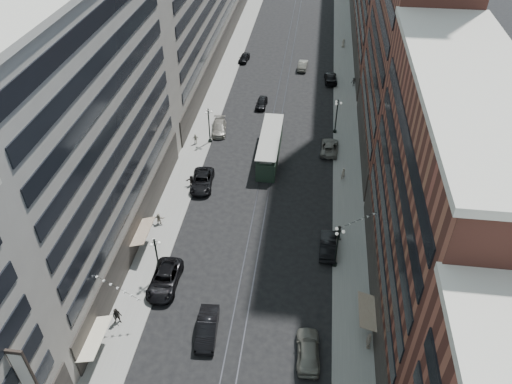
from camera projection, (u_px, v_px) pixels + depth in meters
The scene contains 33 objects.
ground at pixel (275, 129), 77.28m from camera, with size 220.00×220.00×0.00m, color black.
sidewalk_west at pixel (217, 95), 86.11m from camera, with size 4.00×180.00×0.15m, color gray.
sidewalk_east at pixel (345, 102), 83.95m from camera, with size 4.00×180.00×0.15m, color gray.
rail_west at pixel (276, 99), 85.14m from camera, with size 0.12×180.00×0.02m, color #2D2D33.
rail_east at pixel (284, 99), 85.00m from camera, with size 0.12×180.00×0.02m, color #2D2D33.
building_west_mid at pixel (81, 136), 49.23m from camera, with size 8.00×36.00×28.00m, color gray.
building_east_mid at pixel (438, 212), 43.23m from camera, with size 8.00×30.00×24.00m, color brown.
building_east_tower at pixel (417, 4), 59.52m from camera, with size 8.00×26.00×42.00m, color brown.
lamppost_sw_far at pixel (157, 257), 51.30m from camera, with size 1.03×1.14×5.52m.
lamppost_sw_mid at pixel (209, 124), 72.36m from camera, with size 1.03×1.14×5.52m.
lamppost_se_far at pixel (337, 246), 52.62m from camera, with size 1.03×1.14×5.52m.
lamppost_se_mid at pixel (337, 115), 74.46m from camera, with size 1.03×1.14×5.52m.
streetcar at pixel (270, 147), 70.30m from camera, with size 2.78×12.56×3.48m.
car_2 at pixel (165, 280), 51.84m from camera, with size 2.82×6.12×1.70m, color black.
car_4 at pixel (308, 350), 45.14m from camera, with size 2.09×5.18×1.77m, color slate.
car_5 at pixel (207, 328), 47.08m from camera, with size 1.83×5.24×1.73m, color black.
pedestrian_2 at pixel (117, 316), 47.87m from camera, with size 0.93×0.51×1.91m, color black.
pedestrian_4 at pixel (369, 341), 45.66m from camera, with size 1.14×0.52×1.94m, color beige.
car_7 at pixel (202, 181), 65.38m from camera, with size 2.69×5.83×1.62m, color black.
car_8 at pixel (219, 128), 76.21m from camera, with size 2.08×5.12×1.49m, color gray.
car_9 at pixel (244, 58), 97.01m from camera, with size 1.64×4.08×1.39m, color black.
car_10 at pixel (328, 245), 55.93m from camera, with size 1.76×5.04×1.66m, color black.
car_11 at pixel (329, 147), 71.93m from camera, with size 2.41×5.22×1.45m, color slate.
car_12 at pixel (331, 78), 89.82m from camera, with size 2.18×5.35×1.55m, color black.
car_13 at pixel (261, 103), 82.49m from camera, with size 1.68×4.17×1.42m, color black.
car_14 at pixel (303, 65), 94.20m from camera, with size 1.62×4.64×1.53m, color #68665C.
pedestrian_5 at pixel (191, 181), 65.29m from camera, with size 1.40×0.40×1.51m, color black.
pedestrian_6 at pixel (196, 139), 73.30m from camera, with size 0.92×0.42×1.57m, color #9E9783.
pedestrian_7 at pixel (338, 232), 57.22m from camera, with size 0.90×0.50×1.86m, color black.
pedestrian_8 at pixel (343, 174), 66.26m from camera, with size 0.65×0.43×1.78m, color #B0A492.
pedestrian_9 at pixel (354, 82), 88.16m from camera, with size 1.01×0.42×1.56m, color black.
pedestrian_extra_0 at pixel (344, 43), 102.03m from camera, with size 0.86×0.47×1.75m, color gray.
pedestrian_extra_1 at pixel (159, 219), 59.36m from camera, with size 1.40×0.40×1.50m, color #A99D8C.
Camera 1 is at (5.42, -6.64, 40.07)m, focal length 35.00 mm.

